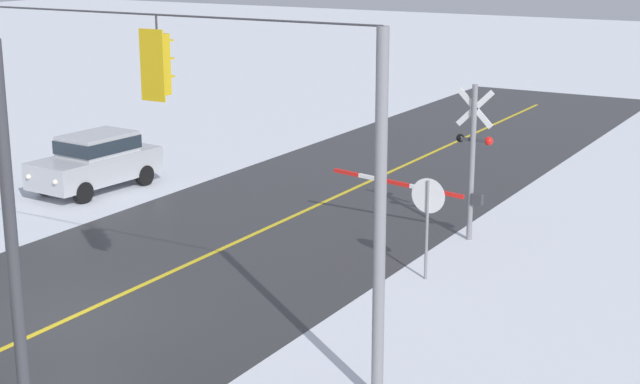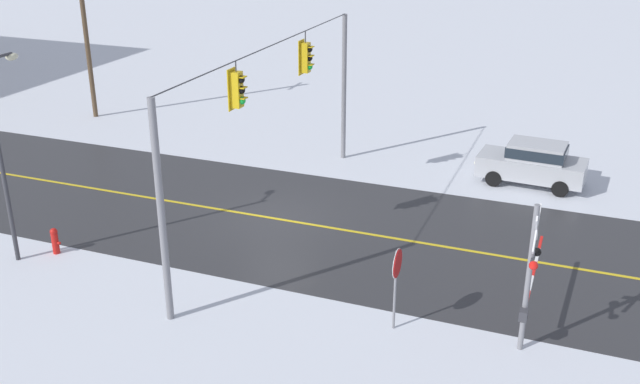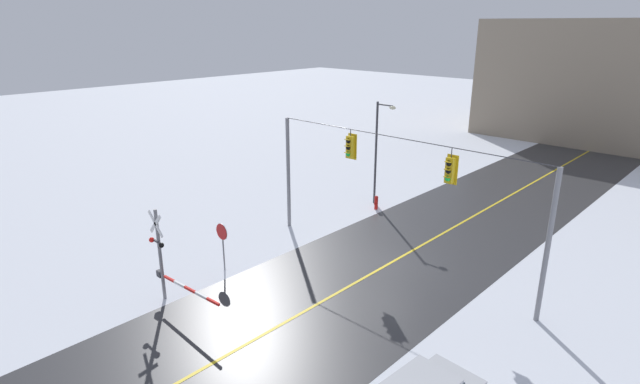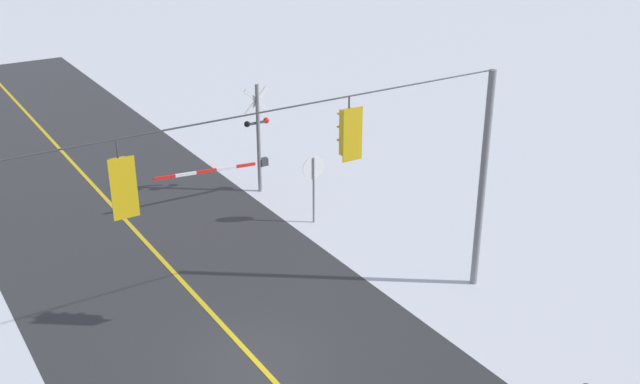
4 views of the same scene
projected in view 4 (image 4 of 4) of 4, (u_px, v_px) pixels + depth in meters
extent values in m
plane|color=silver|center=(256.00, 362.00, 18.20)|extent=(160.00, 160.00, 0.00)
cylinder|color=gray|center=(483.00, 183.00, 20.41)|extent=(0.20, 0.20, 6.20)
cylinder|color=#38383D|center=(246.00, 115.00, 15.73)|extent=(14.00, 0.04, 0.04)
cylinder|color=#38383D|center=(349.00, 103.00, 17.07)|extent=(0.04, 0.04, 0.32)
cube|color=gold|center=(349.00, 133.00, 17.35)|extent=(0.34, 0.28, 1.08)
cube|color=gold|center=(353.00, 135.00, 17.22)|extent=(0.52, 0.03, 1.26)
sphere|color=black|center=(345.00, 118.00, 17.33)|extent=(0.24, 0.24, 0.24)
cube|color=gold|center=(343.00, 113.00, 17.35)|extent=(0.26, 0.16, 0.03)
sphere|color=black|center=(345.00, 131.00, 17.46)|extent=(0.24, 0.24, 0.24)
cube|color=gold|center=(343.00, 127.00, 17.48)|extent=(0.26, 0.16, 0.03)
sphere|color=green|center=(345.00, 144.00, 17.59)|extent=(0.24, 0.24, 0.24)
cube|color=gold|center=(343.00, 140.00, 17.61)|extent=(0.26, 0.16, 0.03)
cylinder|color=#38383D|center=(117.00, 150.00, 14.45)|extent=(0.04, 0.04, 0.42)
cube|color=gold|center=(121.00, 186.00, 14.74)|extent=(0.34, 0.28, 1.08)
cube|color=gold|center=(124.00, 188.00, 14.62)|extent=(0.52, 0.03, 1.26)
sphere|color=black|center=(117.00, 168.00, 14.73)|extent=(0.24, 0.24, 0.24)
cube|color=gold|center=(115.00, 163.00, 14.75)|extent=(0.26, 0.16, 0.03)
sphere|color=black|center=(119.00, 183.00, 14.86)|extent=(0.24, 0.24, 0.24)
cube|color=gold|center=(117.00, 178.00, 14.88)|extent=(0.26, 0.16, 0.03)
sphere|color=green|center=(120.00, 198.00, 14.99)|extent=(0.24, 0.24, 0.24)
cube|color=gold|center=(119.00, 193.00, 15.01)|extent=(0.26, 0.16, 0.03)
cylinder|color=gray|center=(314.00, 190.00, 24.83)|extent=(0.07, 0.07, 2.30)
cylinder|color=#B71414|center=(313.00, 167.00, 24.54)|extent=(0.76, 0.03, 0.76)
cylinder|color=white|center=(313.00, 168.00, 24.53)|extent=(0.80, 0.02, 0.80)
cylinder|color=gray|center=(259.00, 139.00, 26.90)|extent=(0.14, 0.14, 4.00)
cube|color=white|center=(257.00, 101.00, 26.38)|extent=(0.98, 0.04, 0.98)
cube|color=white|center=(257.00, 101.00, 26.38)|extent=(0.98, 0.04, 0.98)
cube|color=#38383D|center=(258.00, 123.00, 26.69)|extent=(0.80, 0.06, 0.08)
sphere|color=red|center=(266.00, 121.00, 26.92)|extent=(0.22, 0.22, 0.22)
sphere|color=black|center=(247.00, 124.00, 26.55)|extent=(0.22, 0.22, 0.22)
cube|color=red|center=(246.00, 165.00, 26.97)|extent=(0.77, 0.08, 0.15)
cube|color=white|center=(226.00, 168.00, 26.58)|extent=(0.77, 0.08, 0.15)
cube|color=red|center=(206.00, 171.00, 26.18)|extent=(0.77, 0.08, 0.15)
cube|color=white|center=(186.00, 174.00, 25.79)|extent=(0.77, 0.08, 0.15)
cube|color=red|center=(165.00, 178.00, 25.40)|extent=(0.77, 0.08, 0.15)
cube|color=#38383D|center=(264.00, 162.00, 27.34)|extent=(0.28, 0.20, 0.28)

